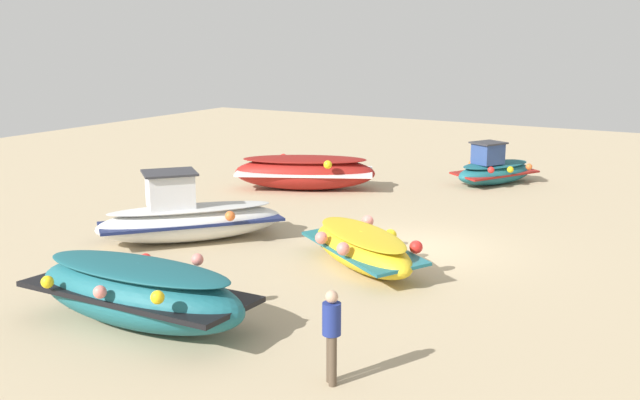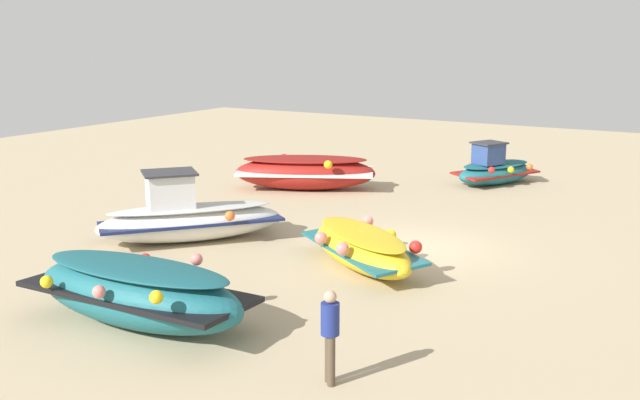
% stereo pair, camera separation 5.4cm
% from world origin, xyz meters
% --- Properties ---
extents(ground_plane, '(58.46, 58.46, 0.00)m').
position_xyz_m(ground_plane, '(0.00, 0.00, 0.00)').
color(ground_plane, tan).
extents(fishing_boat_0, '(3.66, 4.42, 1.05)m').
position_xyz_m(fishing_boat_0, '(2.26, -0.54, 0.53)').
color(fishing_boat_0, gold).
rests_on(fishing_boat_0, ground_plane).
extents(fishing_boat_1, '(2.38, 5.16, 1.40)m').
position_xyz_m(fishing_boat_1, '(7.99, -2.70, 0.72)').
color(fishing_boat_1, '#1E6670').
rests_on(fishing_boat_1, ground_plane).
extents(fishing_boat_2, '(5.28, 4.91, 2.11)m').
position_xyz_m(fishing_boat_2, '(2.54, -5.97, 0.67)').
color(fishing_boat_2, white).
rests_on(fishing_boat_2, ground_plane).
extents(fishing_boat_3, '(3.96, 2.94, 1.74)m').
position_xyz_m(fishing_boat_3, '(-9.95, -0.94, 0.57)').
color(fishing_boat_3, '#1E6670').
rests_on(fishing_boat_3, ground_plane).
extents(fishing_boat_4, '(4.07, 5.63, 1.32)m').
position_xyz_m(fishing_boat_4, '(-5.29, -6.86, 0.69)').
color(fishing_boat_4, maroon).
rests_on(fishing_boat_4, ground_plane).
extents(person_walking, '(0.32, 0.32, 1.68)m').
position_xyz_m(person_walking, '(8.29, 1.98, 0.97)').
color(person_walking, brown).
rests_on(person_walking, ground_plane).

